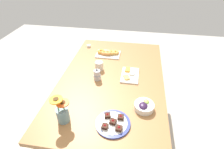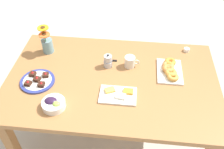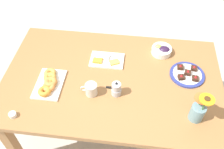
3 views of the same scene
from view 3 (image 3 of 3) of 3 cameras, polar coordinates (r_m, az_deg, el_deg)
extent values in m
plane|color=#B7B2A8|center=(2.44, 0.00, -12.23)|extent=(6.00, 6.00, 0.00)
cube|color=#9E6B3D|center=(1.85, 0.00, -1.23)|extent=(1.60, 1.00, 0.04)
cube|color=#9E6B3D|center=(2.46, 18.13, -0.90)|extent=(0.07, 0.07, 0.70)
cube|color=#9E6B3D|center=(2.55, -15.11, 2.10)|extent=(0.07, 0.07, 0.70)
cube|color=#9E6B3D|center=(2.12, -21.91, -14.51)|extent=(0.07, 0.07, 0.70)
cylinder|color=beige|center=(1.71, -4.77, -3.39)|extent=(0.08, 0.08, 0.09)
cylinder|color=brown|center=(1.68, -4.85, -2.57)|extent=(0.07, 0.07, 0.00)
torus|color=beige|center=(1.72, -6.52, -3.21)|extent=(0.05, 0.01, 0.05)
cylinder|color=white|center=(2.04, 11.23, 5.40)|extent=(0.16, 0.16, 0.05)
ellipsoid|color=#2D1938|center=(2.02, 11.88, 5.60)|extent=(0.09, 0.07, 0.04)
ellipsoid|color=#9EC14C|center=(2.03, 10.55, 6.25)|extent=(0.06, 0.05, 0.04)
cube|color=white|center=(1.95, -1.15, 3.29)|extent=(0.26, 0.17, 0.01)
cube|color=#EFB74C|center=(1.91, 0.50, 2.82)|extent=(0.08, 0.07, 0.02)
cube|color=white|center=(1.95, -1.66, 4.07)|extent=(0.08, 0.06, 0.02)
cube|color=orange|center=(1.92, -3.35, 3.17)|extent=(0.07, 0.05, 0.02)
cube|color=white|center=(1.84, -14.10, -2.15)|extent=(0.19, 0.28, 0.01)
torus|color=gold|center=(1.88, -13.98, 0.31)|extent=(0.10, 0.10, 0.03)
torus|color=gold|center=(1.85, -13.98, -0.65)|extent=(0.12, 0.12, 0.04)
torus|color=#CB803C|center=(1.82, -13.81, -1.68)|extent=(0.11, 0.11, 0.04)
torus|color=orange|center=(1.79, -14.26, -2.73)|extent=(0.09, 0.09, 0.03)
torus|color=orange|center=(1.77, -15.16, -3.70)|extent=(0.11, 0.11, 0.04)
cylinder|color=white|center=(1.75, -21.77, -8.55)|extent=(0.05, 0.05, 0.03)
cylinder|color=#C68923|center=(1.74, -21.87, -8.37)|extent=(0.04, 0.04, 0.01)
cylinder|color=navy|center=(1.93, 16.78, -0.02)|extent=(0.26, 0.26, 0.01)
cylinder|color=white|center=(1.92, 16.79, 0.02)|extent=(0.21, 0.21, 0.01)
cube|color=#381E14|center=(1.89, 18.50, -0.87)|extent=(0.05, 0.05, 0.02)
cone|color=red|center=(1.87, 18.64, -0.49)|extent=(0.02, 0.02, 0.01)
cube|color=#381E14|center=(1.87, 15.54, -0.60)|extent=(0.05, 0.05, 0.02)
cone|color=red|center=(1.85, 15.65, -0.21)|extent=(0.02, 0.02, 0.01)
cube|color=#381E14|center=(1.95, 18.23, 1.34)|extent=(0.05, 0.05, 0.02)
cone|color=red|center=(1.94, 18.36, 1.72)|extent=(0.02, 0.02, 0.01)
cube|color=#381E14|center=(1.93, 15.36, 1.63)|extent=(0.04, 0.04, 0.02)
cone|color=red|center=(1.92, 15.47, 2.01)|extent=(0.02, 0.02, 0.01)
cube|color=#381E14|center=(1.91, 16.91, 0.39)|extent=(0.05, 0.05, 0.02)
cone|color=red|center=(1.90, 17.04, 0.78)|extent=(0.02, 0.02, 0.01)
cylinder|color=#6B939E|center=(1.67, 18.87, -8.25)|extent=(0.09, 0.09, 0.12)
cylinder|color=#3D702D|center=(1.58, 20.39, -6.49)|extent=(0.01, 0.01, 0.10)
cylinder|color=orange|center=(1.53, 20.91, -5.33)|extent=(0.09, 0.09, 0.01)
cylinder|color=#472D14|center=(1.53, 20.97, -5.19)|extent=(0.04, 0.04, 0.01)
cylinder|color=#3D702D|center=(1.61, 19.58, -5.87)|extent=(0.01, 0.01, 0.06)
cylinder|color=orange|center=(1.58, 19.89, -5.15)|extent=(0.09, 0.09, 0.01)
cylinder|color=#472D14|center=(1.58, 19.95, -5.02)|extent=(0.04, 0.04, 0.01)
cylinder|color=#B7B7BC|center=(1.72, 0.98, -3.87)|extent=(0.07, 0.07, 0.05)
cylinder|color=#B7B7BC|center=(1.70, 1.00, -3.27)|extent=(0.05, 0.05, 0.01)
cylinder|color=#B7B7BC|center=(1.68, 1.01, -2.71)|extent=(0.06, 0.06, 0.04)
sphere|color=black|center=(1.65, 1.02, -2.05)|extent=(0.02, 0.02, 0.02)
cube|color=black|center=(1.70, -0.78, -2.97)|extent=(0.04, 0.01, 0.01)
camera|label=1|loc=(1.88, 51.73, 22.15)|focal=28.00mm
camera|label=2|loc=(2.55, 0.69, 46.90)|focal=40.00mm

